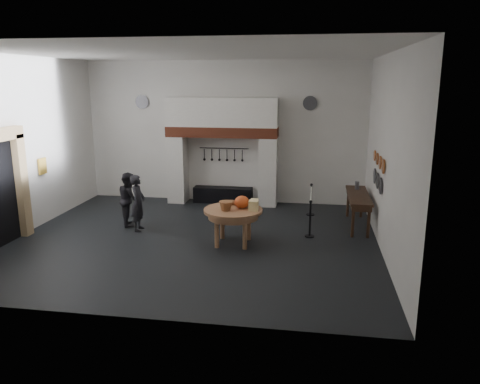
% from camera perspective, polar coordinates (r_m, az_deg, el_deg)
% --- Properties ---
extents(floor, '(9.00, 8.00, 0.02)m').
position_cam_1_polar(floor, '(11.81, -5.54, -5.81)').
color(floor, black).
rests_on(floor, ground).
extents(ceiling, '(9.00, 8.00, 0.02)m').
position_cam_1_polar(ceiling, '(11.16, -6.08, 16.55)').
color(ceiling, silver).
rests_on(ceiling, wall_back).
extents(wall_back, '(9.00, 0.02, 4.50)m').
position_cam_1_polar(wall_back, '(15.14, -1.94, 7.27)').
color(wall_back, silver).
rests_on(wall_back, floor).
extents(wall_front, '(9.00, 0.02, 4.50)m').
position_cam_1_polar(wall_front, '(7.53, -13.51, 0.54)').
color(wall_front, silver).
rests_on(wall_front, floor).
extents(wall_left, '(0.02, 8.00, 4.50)m').
position_cam_1_polar(wall_left, '(13.15, -25.21, 5.05)').
color(wall_left, silver).
rests_on(wall_left, floor).
extents(wall_right, '(0.02, 8.00, 4.50)m').
position_cam_1_polar(wall_right, '(11.02, 17.53, 4.31)').
color(wall_right, silver).
rests_on(wall_right, floor).
extents(chimney_pier_left, '(0.55, 0.70, 2.15)m').
position_cam_1_polar(chimney_pier_left, '(15.32, -7.58, 2.79)').
color(chimney_pier_left, silver).
rests_on(chimney_pier_left, floor).
extents(chimney_pier_right, '(0.55, 0.70, 2.15)m').
position_cam_1_polar(chimney_pier_right, '(14.76, 3.48, 2.48)').
color(chimney_pier_right, silver).
rests_on(chimney_pier_right, floor).
extents(hearth_brick_band, '(3.50, 0.72, 0.32)m').
position_cam_1_polar(hearth_brick_band, '(14.79, -2.20, 7.35)').
color(hearth_brick_band, '#9E442B').
rests_on(hearth_brick_band, chimney_pier_left).
extents(chimney_hood, '(3.50, 0.70, 0.90)m').
position_cam_1_polar(chimney_hood, '(14.74, -2.22, 9.71)').
color(chimney_hood, silver).
rests_on(chimney_hood, hearth_brick_band).
extents(iron_range, '(1.90, 0.45, 0.50)m').
position_cam_1_polar(iron_range, '(15.22, -2.08, -0.35)').
color(iron_range, black).
rests_on(iron_range, floor).
extents(utensil_rail, '(1.60, 0.02, 0.02)m').
position_cam_1_polar(utensil_rail, '(15.12, -1.98, 5.35)').
color(utensil_rail, black).
rests_on(utensil_rail, wall_back).
extents(door_recess, '(0.04, 1.10, 2.50)m').
position_cam_1_polar(door_recess, '(12.50, -27.16, -0.21)').
color(door_recess, black).
rests_on(door_recess, floor).
extents(door_jamb_far, '(0.22, 0.30, 2.60)m').
position_cam_1_polar(door_jamb_far, '(12.99, -25.08, 0.71)').
color(door_jamb_far, tan).
rests_on(door_jamb_far, floor).
extents(wall_plaque, '(0.05, 0.34, 0.44)m').
position_cam_1_polar(wall_plaque, '(13.88, -22.95, 2.92)').
color(wall_plaque, gold).
rests_on(wall_plaque, wall_left).
extents(work_table, '(1.46, 1.46, 0.07)m').
position_cam_1_polar(work_table, '(11.24, -0.85, -2.26)').
color(work_table, '#AB7151').
rests_on(work_table, floor).
extents(pumpkin, '(0.36, 0.36, 0.31)m').
position_cam_1_polar(pumpkin, '(11.25, 0.24, -1.23)').
color(pumpkin, '#DA571E').
rests_on(pumpkin, work_table).
extents(cheese_block_big, '(0.22, 0.22, 0.24)m').
position_cam_1_polar(cheese_block_big, '(11.08, 1.65, -1.66)').
color(cheese_block_big, '#FFE498').
rests_on(cheese_block_big, work_table).
extents(cheese_block_small, '(0.18, 0.18, 0.20)m').
position_cam_1_polar(cheese_block_small, '(11.37, 1.75, -1.37)').
color(cheese_block_small, '#FFE898').
rests_on(cheese_block_small, work_table).
extents(wicker_basket, '(0.33, 0.33, 0.22)m').
position_cam_1_polar(wicker_basket, '(11.08, -1.75, -1.71)').
color(wicker_basket, '#9E5E3A').
rests_on(wicker_basket, work_table).
extents(bread_loaf, '(0.31, 0.18, 0.13)m').
position_cam_1_polar(bread_loaf, '(11.56, -1.04, -1.29)').
color(bread_loaf, brown).
rests_on(bread_loaf, work_table).
extents(visitor_near, '(0.41, 0.58, 1.50)m').
position_cam_1_polar(visitor_near, '(12.57, -12.33, -1.30)').
color(visitor_near, black).
rests_on(visitor_near, floor).
extents(visitor_far, '(0.81, 0.89, 1.47)m').
position_cam_1_polar(visitor_far, '(13.07, -13.33, -0.84)').
color(visitor_far, black).
rests_on(visitor_far, floor).
extents(side_table, '(0.55, 2.20, 0.06)m').
position_cam_1_polar(side_table, '(12.96, 14.26, -0.40)').
color(side_table, '#3B2315').
rests_on(side_table, floor).
extents(pewter_jug, '(0.12, 0.12, 0.22)m').
position_cam_1_polar(pewter_jug, '(13.52, 14.07, 0.78)').
color(pewter_jug, '#535258').
rests_on(pewter_jug, side_table).
extents(copper_pan_a, '(0.03, 0.34, 0.34)m').
position_cam_1_polar(copper_pan_a, '(11.26, 17.08, 2.97)').
color(copper_pan_a, '#C6662D').
rests_on(copper_pan_a, wall_right).
extents(copper_pan_b, '(0.03, 0.32, 0.32)m').
position_cam_1_polar(copper_pan_b, '(11.80, 16.72, 3.45)').
color(copper_pan_b, '#C6662D').
rests_on(copper_pan_b, wall_right).
extents(copper_pan_c, '(0.03, 0.30, 0.30)m').
position_cam_1_polar(copper_pan_c, '(12.34, 16.40, 3.89)').
color(copper_pan_c, '#C6662D').
rests_on(copper_pan_c, wall_right).
extents(copper_pan_d, '(0.03, 0.28, 0.28)m').
position_cam_1_polar(copper_pan_d, '(12.87, 16.10, 4.30)').
color(copper_pan_d, '#C6662D').
rests_on(copper_pan_d, wall_right).
extents(pewter_plate_left, '(0.03, 0.40, 0.40)m').
position_cam_1_polar(pewter_plate_left, '(11.55, 16.78, 0.71)').
color(pewter_plate_left, '#4C4C51').
rests_on(pewter_plate_left, wall_right).
extents(pewter_plate_mid, '(0.03, 0.40, 0.40)m').
position_cam_1_polar(pewter_plate_mid, '(12.13, 16.41, 1.33)').
color(pewter_plate_mid, '#4C4C51').
rests_on(pewter_plate_mid, wall_right).
extents(pewter_plate_right, '(0.03, 0.40, 0.40)m').
position_cam_1_polar(pewter_plate_right, '(12.72, 16.09, 1.90)').
color(pewter_plate_right, '#4C4C51').
rests_on(pewter_plate_right, wall_right).
extents(pewter_plate_back_left, '(0.44, 0.03, 0.44)m').
position_cam_1_polar(pewter_plate_back_left, '(15.76, -11.85, 10.71)').
color(pewter_plate_back_left, '#4C4C51').
rests_on(pewter_plate_back_left, wall_back).
extents(pewter_plate_back_right, '(0.44, 0.03, 0.44)m').
position_cam_1_polar(pewter_plate_back_right, '(14.75, 8.54, 10.67)').
color(pewter_plate_back_right, '#4C4C51').
rests_on(pewter_plate_back_right, wall_back).
extents(barrier_post_near, '(0.05, 0.05, 0.90)m').
position_cam_1_polar(barrier_post_near, '(11.96, 8.54, -3.37)').
color(barrier_post_near, black).
rests_on(barrier_post_near, floor).
extents(barrier_post_far, '(0.05, 0.05, 0.90)m').
position_cam_1_polar(barrier_post_far, '(13.89, 8.64, -1.00)').
color(barrier_post_far, black).
rests_on(barrier_post_far, floor).
extents(barrier_rope, '(0.04, 2.00, 0.04)m').
position_cam_1_polar(barrier_rope, '(12.82, 8.66, -0.38)').
color(barrier_rope, silver).
rests_on(barrier_rope, barrier_post_near).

